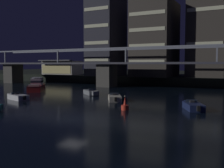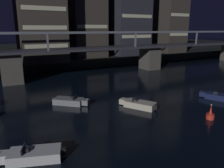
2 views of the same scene
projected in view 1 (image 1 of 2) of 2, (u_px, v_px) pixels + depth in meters
ground_plane at (73, 120)px, 26.87m from camera, size 400.00×400.00×0.00m
far_riverbank at (205, 76)px, 101.72m from camera, size 240.00×80.00×2.20m
river_bridge at (171, 70)px, 59.01m from camera, size 102.37×6.40×9.38m
tower_west_low at (106, 36)px, 78.95m from camera, size 8.23×11.54×23.70m
tower_west_tall at (155, 39)px, 73.32m from camera, size 10.27×13.67×20.65m
waterfront_pavilion at (62, 68)px, 87.58m from camera, size 12.40×7.40×4.70m
cabin_cruiser_near_left at (37, 86)px, 56.39m from camera, size 6.85×8.71×2.79m
speedboat_near_right at (193, 106)px, 32.89m from camera, size 3.35×4.97×1.16m
speedboat_mid_left at (18, 97)px, 42.15m from camera, size 5.14×2.93×1.16m
speedboat_mid_center at (91, 92)px, 49.07m from camera, size 4.56×4.19×1.16m
speedboat_mid_right at (115, 98)px, 40.90m from camera, size 3.67×4.84×1.16m
channel_buoy at (125, 106)px, 32.46m from camera, size 0.90×0.90×1.76m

